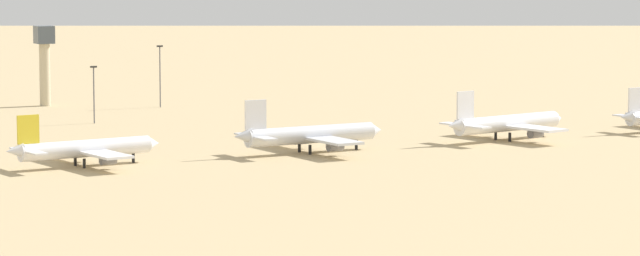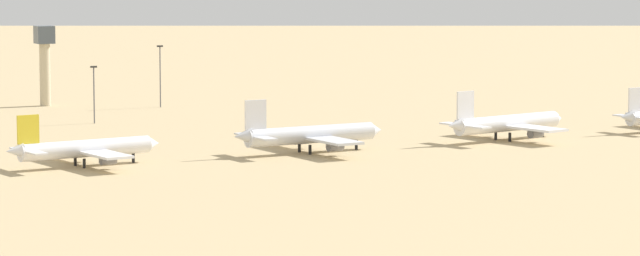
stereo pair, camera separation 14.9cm
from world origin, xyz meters
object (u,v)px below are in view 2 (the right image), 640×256
at_px(parked_jet_yellow_1, 84,149).
at_px(light_pole_mid, 160,72).
at_px(light_pole_west, 94,90).
at_px(parked_jet_white_2, 309,135).
at_px(control_tower, 45,58).
at_px(parked_jet_white_3, 506,123).

xyz_separation_m(parked_jet_yellow_1, light_pole_mid, (61.97, 117.85, 6.50)).
distance_m(light_pole_west, light_pole_mid, 46.96).
height_order(parked_jet_white_2, control_tower, control_tower).
distance_m(parked_jet_yellow_1, light_pole_mid, 133.31).
bearing_deg(control_tower, light_pole_west, -92.88).
xyz_separation_m(parked_jet_white_3, light_pole_mid, (-45.47, 116.87, 6.20)).
bearing_deg(light_pole_mid, parked_jet_yellow_1, -117.74).
bearing_deg(light_pole_west, parked_jet_white_2, -74.36).
bearing_deg(parked_jet_white_3, light_pole_west, 121.02).
bearing_deg(parked_jet_white_2, parked_jet_white_3, -2.95).
height_order(parked_jet_white_3, control_tower, control_tower).
height_order(parked_jet_yellow_1, parked_jet_white_2, parked_jet_white_2).
xyz_separation_m(parked_jet_white_2, control_tower, (-20.69, 137.28, 10.15)).
bearing_deg(parked_jet_yellow_1, light_pole_mid, 55.14).
xyz_separation_m(parked_jet_white_2, light_pole_mid, (8.49, 118.01, 6.17)).
relative_size(parked_jet_white_3, light_pole_mid, 2.11).
distance_m(parked_jet_yellow_1, light_pole_west, 88.80).
bearing_deg(light_pole_west, parked_jet_yellow_1, -109.84).
bearing_deg(control_tower, parked_jet_yellow_1, -103.45).
xyz_separation_m(parked_jet_yellow_1, control_tower, (32.79, 137.12, 10.48)).
relative_size(parked_jet_white_2, light_pole_west, 2.53).
xyz_separation_m(parked_jet_white_3, light_pole_west, (-77.35, 82.42, 4.72)).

